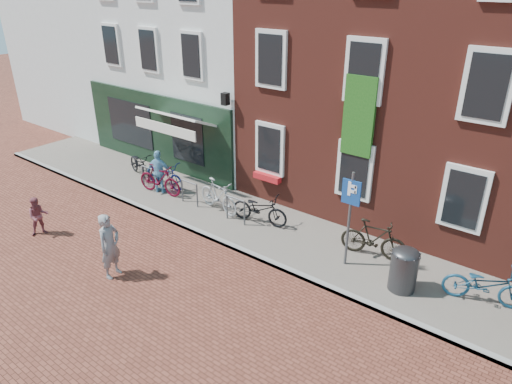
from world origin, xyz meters
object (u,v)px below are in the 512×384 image
Objects in this scene: parking_sign at (350,206)px; cafe_person at (159,172)px; bicycle_4 at (260,209)px; woman at (110,246)px; bicycle_3 at (218,196)px; bicycle_0 at (140,164)px; bicycle_2 at (165,174)px; bicycle_6 at (485,285)px; boy at (38,216)px; litter_bin at (404,267)px; bicycle_1 at (160,179)px; bicycle_5 at (374,239)px.

cafe_person is (-7.29, 0.05, -0.94)m from parking_sign.
bicycle_4 is (4.12, 0.36, -0.29)m from cafe_person.
woman reaches higher than bicycle_3.
bicycle_0 is 1.00× the size of bicycle_2.
bicycle_2 is at bearing -81.52° from cafe_person.
bicycle_4 and bicycle_6 have the same top height.
bicycle_6 is at bearing -99.61° from bicycle_4.
bicycle_2 is at bearing 176.32° from parking_sign.
bicycle_3 is (-0.15, 4.23, -0.24)m from woman.
boy is 4.66m from bicycle_0.
litter_bin reaches higher than bicycle_1.
bicycle_2 is at bearing -74.10° from bicycle_0.
litter_bin is at bearing -98.31° from bicycle_1.
bicycle_2 is at bearing 22.67° from woman.
parking_sign is at bearing 141.54° from bicycle_5.
litter_bin is 4.79m from bicycle_4.
woman reaches higher than bicycle_1.
boy reaches higher than bicycle_2.
cafe_person reaches higher than bicycle_4.
litter_bin is 0.69× the size of woman.
bicycle_1 and bicycle_3 have the same top height.
bicycle_1 is at bearing 11.88° from boy.
cafe_person is at bearing -151.57° from bicycle_2.
litter_bin is 0.66× the size of bicycle_6.
boy is 0.65× the size of bicycle_4.
boy reaches higher than bicycle_5.
bicycle_2 is (-2.96, 4.48, -0.29)m from woman.
bicycle_5 is (5.10, 0.57, 0.00)m from bicycle_3.
bicycle_6 is at bearing -94.57° from bicycle_1.
bicycle_1 is 10.51m from bicycle_6.
bicycle_2 is 10.80m from bicycle_6.
bicycle_3 is 1.00× the size of bicycle_5.
woman is 1.46× the size of boy.
bicycle_5 reaches higher than bicycle_6.
bicycle_4 is (1.54, 0.18, -0.05)m from bicycle_3.
litter_bin reaches higher than boy.
parking_sign is 1.43× the size of bicycle_0.
bicycle_2 is (-0.23, 0.43, -0.29)m from cafe_person.
bicycle_3 is (3.33, 4.25, 0.04)m from boy.
litter_bin is 0.68× the size of bicycle_1.
bicycle_1 is (0.83, 3.98, 0.04)m from boy.
bicycle_3 is 0.97× the size of bicycle_4.
litter_bin is at bearing -83.93° from bicycle_3.
bicycle_1 is at bearing 105.36° from bicycle_3.
cafe_person is at bearing -87.90° from bicycle_0.
bicycle_0 and bicycle_4 have the same top height.
woman is 0.95× the size of bicycle_4.
bicycle_4 is at bearing 165.82° from cafe_person.
bicycle_4 is (4.87, 4.42, -0.02)m from boy.
cafe_person is (0.75, 4.06, 0.27)m from boy.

